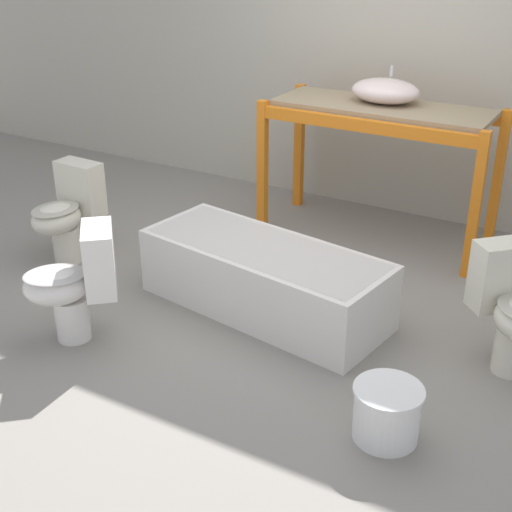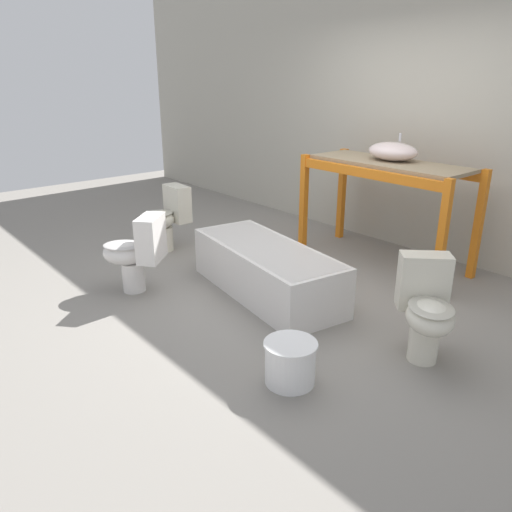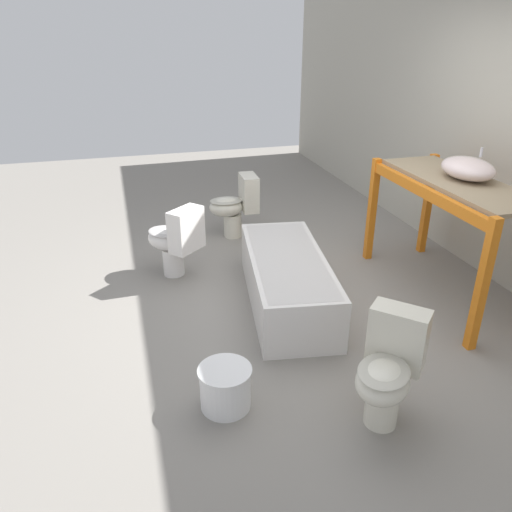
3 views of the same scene
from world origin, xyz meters
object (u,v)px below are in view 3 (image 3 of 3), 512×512
(sink_basin, at_px, (468,168))
(toilet_extra, at_px, (388,369))
(bathtub_main, at_px, (287,277))
(toilet_near, at_px, (175,239))
(toilet_far, at_px, (236,205))
(bucket_white, at_px, (225,387))

(sink_basin, distance_m, toilet_extra, 2.11)
(sink_basin, xyz_separation_m, bathtub_main, (-0.17, -1.53, -0.90))
(toilet_near, distance_m, toilet_far, 1.15)
(sink_basin, bearing_deg, toilet_far, -138.55)
(toilet_extra, relative_size, bucket_white, 2.06)
(sink_basin, relative_size, toilet_far, 0.72)
(sink_basin, relative_size, toilet_near, 0.72)
(bathtub_main, height_order, toilet_far, toilet_far)
(toilet_extra, bearing_deg, bucket_white, -157.03)
(toilet_near, bearing_deg, sink_basin, 116.81)
(bucket_white, bearing_deg, toilet_near, -178.39)
(toilet_near, height_order, toilet_far, same)
(bucket_white, bearing_deg, toilet_extra, 67.69)
(toilet_extra, distance_m, bucket_white, 1.03)
(bathtub_main, xyz_separation_m, toilet_near, (-0.81, -0.87, 0.13))
(sink_basin, xyz_separation_m, toilet_extra, (1.36, -1.41, -0.78))
(toilet_near, height_order, toilet_extra, same)
(toilet_extra, height_order, bucket_white, toilet_extra)
(toilet_near, relative_size, toilet_extra, 1.00)
(sink_basin, distance_m, toilet_near, 2.70)
(toilet_near, relative_size, bucket_white, 2.06)
(sink_basin, height_order, toilet_near, sink_basin)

